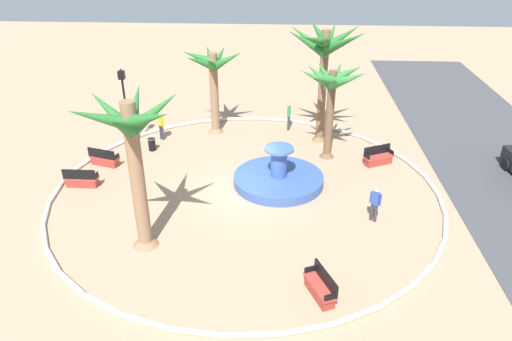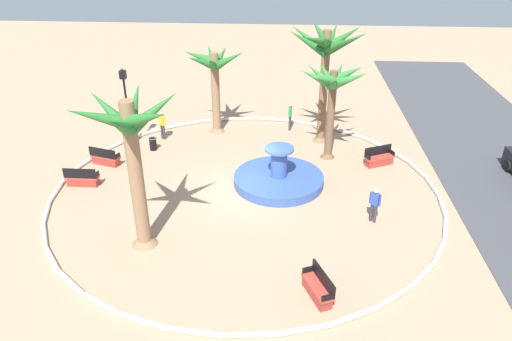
{
  "view_description": "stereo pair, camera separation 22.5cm",
  "coord_description": "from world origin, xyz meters",
  "px_view_note": "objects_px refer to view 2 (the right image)",
  "views": [
    {
      "loc": [
        19.75,
        1.61,
        11.69
      ],
      "look_at": [
        -0.24,
        0.46,
        1.0
      ],
      "focal_mm": 33.56,
      "sensor_mm": 36.0,
      "label": 1
    },
    {
      "loc": [
        19.74,
        1.83,
        11.69
      ],
      "look_at": [
        -0.24,
        0.46,
        1.0
      ],
      "focal_mm": 33.56,
      "sensor_mm": 36.0,
      "label": 2
    }
  ],
  "objects_px": {
    "trash_bin": "(153,143)",
    "palm_tree_by_curb": "(132,145)",
    "fountain": "(279,179)",
    "bench_north": "(318,289)",
    "person_cyclist_helmet": "(162,124)",
    "bench_east": "(105,159)",
    "person_pedestrian_stroll": "(375,203)",
    "bench_west": "(82,179)",
    "palm_tree_near_fountain": "(326,52)",
    "person_cyclist_photo": "(290,115)",
    "bench_southeast": "(379,159)",
    "lamppost": "(126,102)",
    "palm_tree_far_side": "(333,87)",
    "palm_tree_mid_plaza": "(215,72)"
  },
  "relations": [
    {
      "from": "palm_tree_by_curb",
      "to": "trash_bin",
      "type": "height_order",
      "value": "palm_tree_by_curb"
    },
    {
      "from": "palm_tree_by_curb",
      "to": "bench_west",
      "type": "xyz_separation_m",
      "value": [
        -4.48,
        -4.31,
        -4.05
      ]
    },
    {
      "from": "palm_tree_far_side",
      "to": "bench_east",
      "type": "distance_m",
      "value": 12.46
    },
    {
      "from": "fountain",
      "to": "bench_west",
      "type": "height_order",
      "value": "fountain"
    },
    {
      "from": "fountain",
      "to": "trash_bin",
      "type": "distance_m",
      "value": 7.93
    },
    {
      "from": "palm_tree_by_curb",
      "to": "bench_west",
      "type": "height_order",
      "value": "palm_tree_by_curb"
    },
    {
      "from": "bench_southeast",
      "to": "lamppost",
      "type": "bearing_deg",
      "value": -96.02
    },
    {
      "from": "bench_east",
      "to": "palm_tree_by_curb",
      "type": "bearing_deg",
      "value": 30.4
    },
    {
      "from": "palm_tree_mid_plaza",
      "to": "bench_north",
      "type": "height_order",
      "value": "palm_tree_mid_plaza"
    },
    {
      "from": "palm_tree_near_fountain",
      "to": "person_pedestrian_stroll",
      "type": "bearing_deg",
      "value": 12.51
    },
    {
      "from": "lamppost",
      "to": "person_cyclist_photo",
      "type": "distance_m",
      "value": 9.65
    },
    {
      "from": "palm_tree_far_side",
      "to": "palm_tree_near_fountain",
      "type": "bearing_deg",
      "value": -172.27
    },
    {
      "from": "person_cyclist_helmet",
      "to": "trash_bin",
      "type": "bearing_deg",
      "value": -7.98
    },
    {
      "from": "fountain",
      "to": "bench_north",
      "type": "distance_m",
      "value": 7.98
    },
    {
      "from": "bench_east",
      "to": "bench_west",
      "type": "distance_m",
      "value": 2.3
    },
    {
      "from": "trash_bin",
      "to": "lamppost",
      "type": "bearing_deg",
      "value": -108.47
    },
    {
      "from": "person_cyclist_helmet",
      "to": "fountain",
      "type": "bearing_deg",
      "value": 54.64
    },
    {
      "from": "palm_tree_far_side",
      "to": "bench_southeast",
      "type": "xyz_separation_m",
      "value": [
        0.74,
        2.65,
        -3.63
      ]
    },
    {
      "from": "palm_tree_by_curb",
      "to": "lamppost",
      "type": "xyz_separation_m",
      "value": [
        -9.16,
        -3.28,
        -1.74
      ]
    },
    {
      "from": "palm_tree_mid_plaza",
      "to": "bench_west",
      "type": "distance_m",
      "value": 9.58
    },
    {
      "from": "person_cyclist_helmet",
      "to": "palm_tree_far_side",
      "type": "bearing_deg",
      "value": 79.52
    },
    {
      "from": "palm_tree_near_fountain",
      "to": "bench_east",
      "type": "relative_size",
      "value": 3.98
    },
    {
      "from": "trash_bin",
      "to": "person_pedestrian_stroll",
      "type": "distance_m",
      "value": 13.01
    },
    {
      "from": "bench_west",
      "to": "person_cyclist_photo",
      "type": "relative_size",
      "value": 0.94
    },
    {
      "from": "bench_southeast",
      "to": "fountain",
      "type": "bearing_deg",
      "value": -65.18
    },
    {
      "from": "bench_west",
      "to": "person_pedestrian_stroll",
      "type": "distance_m",
      "value": 13.88
    },
    {
      "from": "palm_tree_near_fountain",
      "to": "bench_west",
      "type": "bearing_deg",
      "value": -62.8
    },
    {
      "from": "palm_tree_mid_plaza",
      "to": "person_pedestrian_stroll",
      "type": "xyz_separation_m",
      "value": [
        9.18,
        8.07,
        -2.81
      ]
    },
    {
      "from": "bench_east",
      "to": "bench_southeast",
      "type": "bearing_deg",
      "value": 93.8
    },
    {
      "from": "palm_tree_near_fountain",
      "to": "bench_east",
      "type": "bearing_deg",
      "value": -71.62
    },
    {
      "from": "palm_tree_by_curb",
      "to": "bench_east",
      "type": "height_order",
      "value": "palm_tree_by_curb"
    },
    {
      "from": "trash_bin",
      "to": "palm_tree_by_curb",
      "type": "bearing_deg",
      "value": 12.41
    },
    {
      "from": "bench_east",
      "to": "bench_north",
      "type": "height_order",
      "value": "same"
    },
    {
      "from": "palm_tree_near_fountain",
      "to": "lamppost",
      "type": "height_order",
      "value": "palm_tree_near_fountain"
    },
    {
      "from": "lamppost",
      "to": "trash_bin",
      "type": "xyz_separation_m",
      "value": [
        0.46,
        1.37,
        -2.28
      ]
    },
    {
      "from": "bench_west",
      "to": "fountain",
      "type": "bearing_deg",
      "value": 94.83
    },
    {
      "from": "lamppost",
      "to": "person_cyclist_helmet",
      "type": "bearing_deg",
      "value": 123.66
    },
    {
      "from": "palm_tree_mid_plaza",
      "to": "fountain",
      "type": "bearing_deg",
      "value": 32.45
    },
    {
      "from": "bench_east",
      "to": "person_pedestrian_stroll",
      "type": "relative_size",
      "value": 1.02
    },
    {
      "from": "fountain",
      "to": "bench_east",
      "type": "xyz_separation_m",
      "value": [
        -1.47,
        -9.2,
        0.05
      ]
    },
    {
      "from": "bench_west",
      "to": "person_cyclist_helmet",
      "type": "relative_size",
      "value": 0.95
    },
    {
      "from": "fountain",
      "to": "palm_tree_mid_plaza",
      "type": "relative_size",
      "value": 0.86
    },
    {
      "from": "bench_east",
      "to": "person_pedestrian_stroll",
      "type": "height_order",
      "value": "person_pedestrian_stroll"
    },
    {
      "from": "lamppost",
      "to": "trash_bin",
      "type": "height_order",
      "value": "lamppost"
    },
    {
      "from": "bench_west",
      "to": "person_cyclist_photo",
      "type": "bearing_deg",
      "value": 127.19
    },
    {
      "from": "palm_tree_by_curb",
      "to": "person_cyclist_helmet",
      "type": "xyz_separation_m",
      "value": [
        -10.21,
        -1.7,
        -3.46
      ]
    },
    {
      "from": "person_cyclist_helmet",
      "to": "bench_southeast",
      "type": "bearing_deg",
      "value": 78.39
    },
    {
      "from": "lamppost",
      "to": "palm_tree_by_curb",
      "type": "bearing_deg",
      "value": 19.72
    },
    {
      "from": "bench_west",
      "to": "person_cyclist_photo",
      "type": "xyz_separation_m",
      "value": [
        -7.63,
        10.06,
        0.61
      ]
    },
    {
      "from": "palm_tree_by_curb",
      "to": "person_cyclist_photo",
      "type": "distance_m",
      "value": 13.84
    }
  ]
}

